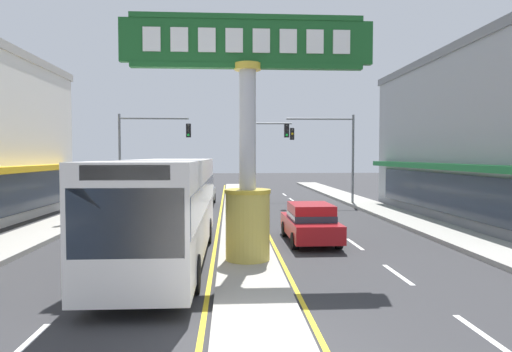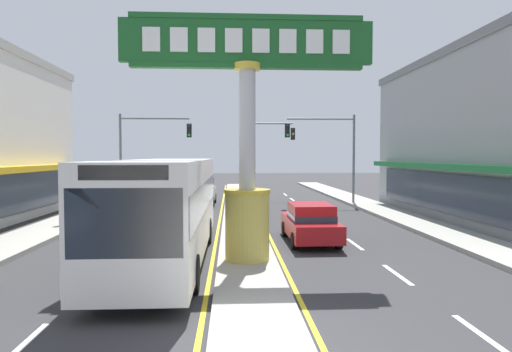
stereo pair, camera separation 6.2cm
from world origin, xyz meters
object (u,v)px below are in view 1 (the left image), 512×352
sedan_near_left_lane (310,222)px  traffic_light_right_side (328,143)px  bus_far_right_lane (167,203)px  pedestrian_near_kerb (66,205)px  district_sign (248,142)px  traffic_light_left_side (146,143)px  suv_near_right_lane (200,191)px  traffic_light_median_far (260,145)px

sedan_near_left_lane → traffic_light_right_side: bearing=74.7°
bus_far_right_lane → pedestrian_near_kerb: size_ratio=6.92×
district_sign → sedan_near_left_lane: (2.58, 3.34, -3.03)m
district_sign → pedestrian_near_kerb: district_sign is taller
traffic_light_right_side → pedestrian_near_kerb: traffic_light_right_side is taller
traffic_light_left_side → traffic_light_right_side: 12.33m
suv_near_right_lane → traffic_light_left_side: bearing=-173.8°
traffic_light_right_side → pedestrian_near_kerb: (-14.38, -9.01, -3.15)m
traffic_light_left_side → traffic_light_median_far: (8.01, 4.23, -0.05)m
traffic_light_right_side → sedan_near_left_lane: 14.02m
traffic_light_left_side → bus_far_right_lane: bearing=-77.5°
sedan_near_left_lane → pedestrian_near_kerb: pedestrian_near_kerb is taller
traffic_light_median_far → suv_near_right_lane: 6.68m
traffic_light_left_side → bus_far_right_lane: 16.71m
traffic_light_right_side → suv_near_right_lane: (-8.74, 0.63, -3.26)m
traffic_light_median_far → suv_near_right_lane: (-4.42, -3.84, -3.21)m
sedan_near_left_lane → pedestrian_near_kerb: size_ratio=2.66×
traffic_light_median_far → bus_far_right_lane: (-4.42, -20.38, -2.33)m
suv_near_right_lane → sedan_near_left_lane: bearing=-69.4°
traffic_light_right_side → suv_near_right_lane: 9.35m
bus_far_right_lane → sedan_near_left_lane: bus_far_right_lane is taller
traffic_light_right_side → traffic_light_median_far: size_ratio=1.00×
bus_far_right_lane → pedestrian_near_kerb: bus_far_right_lane is taller
sedan_near_left_lane → pedestrian_near_kerb: (-10.79, 4.09, 0.31)m
bus_far_right_lane → district_sign: bearing=-11.7°
bus_far_right_lane → suv_near_right_lane: bearing=90.0°
district_sign → traffic_light_median_far: bearing=85.0°
traffic_light_left_side → sedan_near_left_lane: size_ratio=1.44×
traffic_light_left_side → traffic_light_median_far: size_ratio=1.00×
traffic_light_median_far → sedan_near_left_lane: bearing=-87.6°
district_sign → sedan_near_left_lane: size_ratio=1.80×
traffic_light_left_side → traffic_light_median_far: bearing=27.8°
district_sign → traffic_light_left_side: size_ratio=1.25×
traffic_light_right_side → bus_far_right_lane: size_ratio=0.55×
traffic_light_left_side → pedestrian_near_kerb: bearing=-102.5°
suv_near_right_lane → bus_far_right_lane: 16.56m
suv_near_right_lane → bus_far_right_lane: bus_far_right_lane is taller
traffic_light_right_side → district_sign: bearing=-110.5°
traffic_light_left_side → bus_far_right_lane: size_ratio=0.55×
traffic_light_median_far → district_sign: bearing=-95.0°
suv_near_right_lane → traffic_light_median_far: bearing=41.0°
traffic_light_median_far → pedestrian_near_kerb: size_ratio=3.83×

